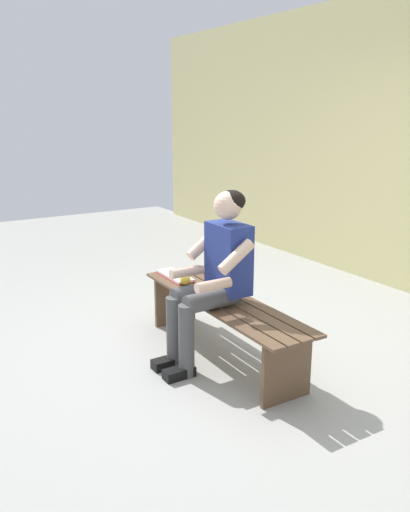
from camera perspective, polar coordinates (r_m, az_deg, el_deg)
ground_plane at (r=4.65m, az=-16.36°, el=-8.20°), size 10.00×7.00×0.04m
brick_wall at (r=5.78m, az=20.80°, el=11.19°), size 9.50×0.24×2.94m
bench_near at (r=3.94m, az=1.87°, el=-6.11°), size 1.75×0.44×0.45m
person_seated at (r=3.74m, az=0.99°, el=-1.67°), size 0.50×0.69×1.26m
apple at (r=4.21m, az=-2.11°, el=-2.56°), size 0.08×0.08×0.08m
book_open at (r=4.42m, az=-3.22°, el=-2.16°), size 0.41×0.16×0.02m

